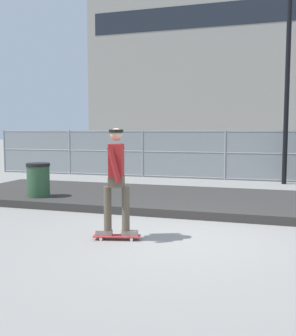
{
  "coord_description": "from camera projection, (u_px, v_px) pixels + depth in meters",
  "views": [
    {
      "loc": [
        1.52,
        -6.39,
        1.86
      ],
      "look_at": [
        -1.38,
        3.12,
        0.9
      ],
      "focal_mm": 42.17,
      "sensor_mm": 36.0,
      "label": 1
    }
  ],
  "objects": [
    {
      "name": "gravel_berm",
      "position": [
        203.0,
        201.0,
        9.9
      ],
      "size": [
        13.11,
        3.61,
        0.18
      ],
      "primitive_type": "cube",
      "color": "#33302D",
      "rests_on": "ground_plane"
    },
    {
      "name": "ground_plane",
      "position": [
        172.0,
        240.0,
        6.7
      ],
      "size": [
        120.0,
        120.0,
        0.0
      ],
      "primitive_type": "plane",
      "color": "gray"
    },
    {
      "name": "street_lamp",
      "position": [
        288.0,
        48.0,
        13.2
      ],
      "size": [
        0.44,
        0.44,
        7.5
      ],
      "color": "black",
      "rests_on": "ground_plane"
    },
    {
      "name": "skateboard",
      "position": [
        117.0,
        236.0,
        6.7
      ],
      "size": [
        0.82,
        0.38,
        0.07
      ],
      "color": "#B22D2D",
      "rests_on": "ground_plane"
    },
    {
      "name": "parked_car_near",
      "position": [
        163.0,
        153.0,
        17.4
      ],
      "size": [
        4.53,
        2.21,
        1.66
      ],
      "color": "#474C54",
      "rests_on": "ground_plane"
    },
    {
      "name": "chain_fence",
      "position": [
        225.0,
        155.0,
        14.66
      ],
      "size": [
        19.41,
        0.06,
        1.85
      ],
      "color": "gray",
      "rests_on": "ground_plane"
    },
    {
      "name": "library_building",
      "position": [
        206.0,
        55.0,
        50.58
      ],
      "size": [
        26.12,
        15.15,
        23.01
      ],
      "color": "gray",
      "rests_on": "ground_plane"
    },
    {
      "name": "trash_bin",
      "position": [
        38.0,
        183.0,
        9.94
      ],
      "size": [
        0.59,
        0.59,
        1.03
      ],
      "color": "#2D5133",
      "rests_on": "ground_plane"
    },
    {
      "name": "skater",
      "position": [
        116.0,
        175.0,
        6.6
      ],
      "size": [
        0.72,
        0.62,
        1.82
      ],
      "color": "gray",
      "rests_on": "skateboard"
    }
  ]
}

